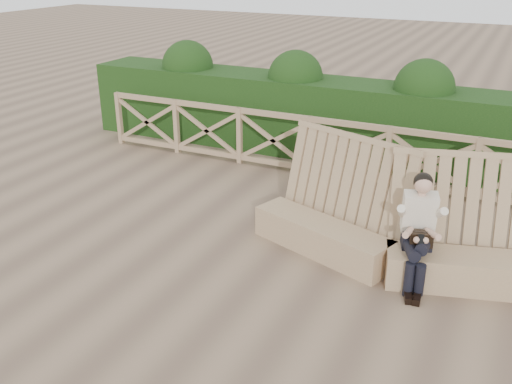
% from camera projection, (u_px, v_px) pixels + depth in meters
% --- Properties ---
extents(ground, '(60.00, 60.00, 0.00)m').
position_uv_depth(ground, '(263.00, 271.00, 7.37)').
color(ground, brown).
rests_on(ground, ground).
extents(bench, '(4.02, 1.37, 1.57)m').
position_uv_depth(bench, '(395.00, 239.00, 7.35)').
color(bench, '#957655').
rests_on(bench, ground).
extents(woman, '(0.51, 0.90, 1.40)m').
position_uv_depth(woman, '(419.00, 227.00, 6.86)').
color(woman, black).
rests_on(woman, ground).
extents(guardrail, '(10.10, 0.09, 1.10)m').
position_uv_depth(guardrail, '(347.00, 151.00, 10.06)').
color(guardrail, '#937555').
rests_on(guardrail, ground).
extents(hedge, '(12.00, 1.20, 1.50)m').
position_uv_depth(hedge, '(366.00, 123.00, 10.97)').
color(hedge, black).
rests_on(hedge, ground).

